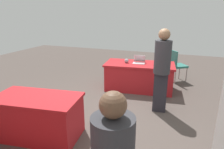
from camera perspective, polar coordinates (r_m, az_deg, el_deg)
name	(u,v)px	position (r m, az deg, el deg)	size (l,w,h in m)	color
ground_plane	(105,117)	(4.30, -2.08, -11.83)	(14.40, 14.40, 0.00)	#4C423D
table_foreground	(139,76)	(5.66, 7.64, -0.48)	(1.95, 1.12, 0.74)	#AD1E23
table_back_left	(38,117)	(3.76, -20.08, -11.08)	(1.54, 0.95, 0.74)	#AD1E23
chair_near_front	(176,64)	(6.46, 17.67, 2.92)	(0.61, 0.61, 0.98)	#9E9993
person_attendee_browsing	(162,67)	(4.31, 13.88, 2.10)	(0.37, 0.37, 1.78)	#26262D
laptop_silver	(139,62)	(5.57, 7.62, 3.59)	(0.35, 0.33, 0.21)	silver
yarn_ball	(126,61)	(5.57, 4.10, 3.87)	(0.11, 0.11, 0.11)	gray
scissors_red	(160,64)	(5.54, 13.41, 2.80)	(0.18, 0.04, 0.01)	red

